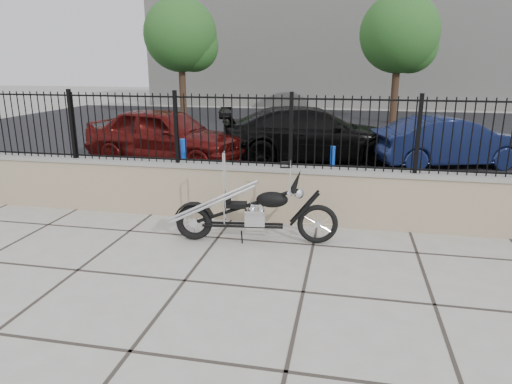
{
  "coord_description": "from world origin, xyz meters",
  "views": [
    {
      "loc": [
        1.93,
        -4.95,
        2.65
      ],
      "look_at": [
        0.56,
        1.76,
        0.71
      ],
      "focal_mm": 32.0,
      "sensor_mm": 36.0,
      "label": 1
    }
  ],
  "objects_px": {
    "chopper_motorcycle": "(252,197)",
    "car_blue": "(450,142)",
    "car_red": "(166,136)",
    "car_black": "(312,134)"
  },
  "relations": [
    {
      "from": "car_red",
      "to": "car_blue",
      "type": "height_order",
      "value": "car_red"
    },
    {
      "from": "chopper_motorcycle",
      "to": "car_blue",
      "type": "relative_size",
      "value": 0.59
    },
    {
      "from": "car_black",
      "to": "chopper_motorcycle",
      "type": "bearing_deg",
      "value": 163.04
    },
    {
      "from": "car_red",
      "to": "car_blue",
      "type": "relative_size",
      "value": 1.12
    },
    {
      "from": "chopper_motorcycle",
      "to": "car_black",
      "type": "relative_size",
      "value": 0.46
    },
    {
      "from": "car_blue",
      "to": "chopper_motorcycle",
      "type": "bearing_deg",
      "value": 129.46
    },
    {
      "from": "car_red",
      "to": "car_black",
      "type": "xyz_separation_m",
      "value": [
        3.83,
        1.25,
        -0.02
      ]
    },
    {
      "from": "car_blue",
      "to": "car_red",
      "type": "bearing_deg",
      "value": 80.71
    },
    {
      "from": "car_blue",
      "to": "car_black",
      "type": "bearing_deg",
      "value": 70.3
    },
    {
      "from": "chopper_motorcycle",
      "to": "car_red",
      "type": "distance_m",
      "value": 6.19
    }
  ]
}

